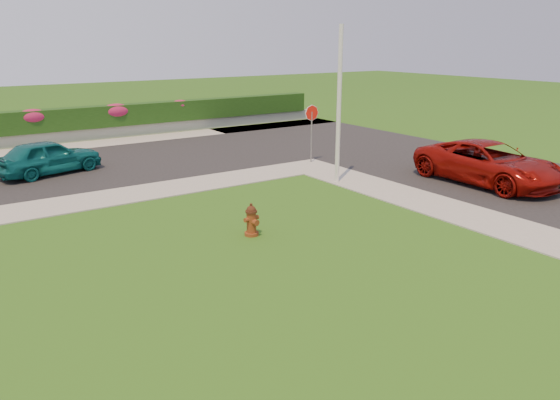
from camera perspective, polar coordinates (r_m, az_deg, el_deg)
ground at (r=11.68m, az=2.20°, el=-9.15°), size 120.00×120.00×0.00m
street_right at (r=22.68m, az=21.05°, el=2.54°), size 8.00×32.00×0.04m
curb_corner at (r=22.50m, az=3.05°, el=3.53°), size 2.00×2.00×0.04m
sidewalk_beyond at (r=28.41m, az=-22.95°, el=4.96°), size 34.00×2.00×0.04m
retaining_wall at (r=29.82m, az=-23.61°, el=5.93°), size 34.00×0.40×0.60m
hedge at (r=29.79m, az=-23.83°, el=7.56°), size 32.00×0.90×1.10m
fire_hydrant at (r=14.52m, az=-2.99°, el=-2.15°), size 0.46×0.43×0.89m
suv_red at (r=20.93m, az=20.98°, el=3.63°), size 2.60×5.45×1.50m
sedan_teal at (r=22.81m, az=-23.06°, el=4.18°), size 4.21×2.57×1.34m
utility_pole at (r=19.63m, az=6.18°, el=9.72°), size 0.16×0.16×5.55m
stop_sign at (r=22.93m, az=3.33°, el=8.32°), size 0.67×0.06×2.45m
flower_clump_d at (r=29.61m, az=-24.44°, el=7.95°), size 1.46×0.94×0.73m
flower_clump_e at (r=30.58m, az=-16.76°, el=8.91°), size 1.53×0.98×0.76m
flower_clump_f at (r=31.86m, az=-10.40°, el=9.76°), size 1.12×0.72×0.56m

